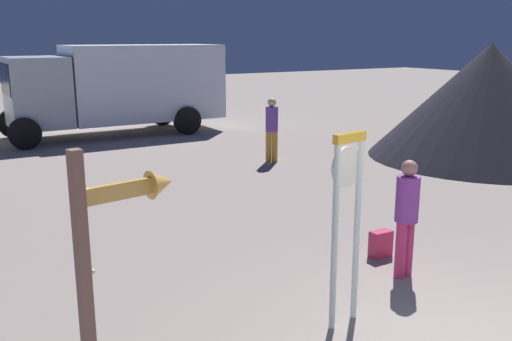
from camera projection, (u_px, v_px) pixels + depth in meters
name	position (u px, v px, depth m)	size (l,w,h in m)	color
standing_clock	(346.00, 209.00, 6.00)	(0.45, 0.16, 2.16)	silver
arrow_sign	(115.00, 240.00, 4.67)	(0.93, 0.32, 2.29)	#8E6553
person_near_clock	(407.00, 213.00, 7.34)	(0.30, 0.30, 1.59)	#C42F64
backpack	(380.00, 244.00, 8.18)	(0.33, 0.22, 0.39)	#C8365B
person_distant	(272.00, 127.00, 14.17)	(0.31, 0.31, 1.64)	gold
box_truck_near	(121.00, 85.00, 18.20)	(6.93, 2.55, 2.87)	white
dome_tent	(487.00, 101.00, 14.62)	(5.97, 5.97, 2.98)	#232028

